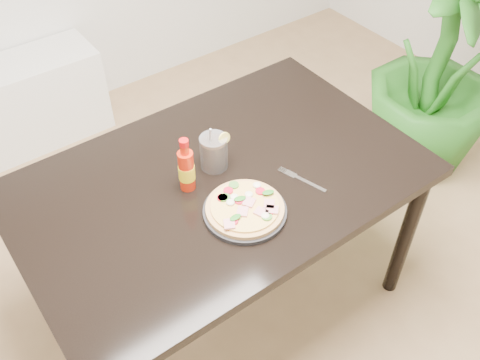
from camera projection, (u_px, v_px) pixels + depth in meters
floor at (349, 350)px, 2.19m from camera, size 4.50×4.50×0.00m
dining_table at (220, 194)px, 1.91m from camera, size 1.40×0.90×0.75m
plate at (245, 211)px, 1.72m from camera, size 0.27×0.27×0.02m
pizza at (245, 207)px, 1.71m from camera, size 0.25×0.25×0.03m
hot_sauce_bottle at (186, 169)px, 1.76m from camera, size 0.06×0.06×0.21m
cola_cup at (214, 153)px, 1.85m from camera, size 0.10×0.10×0.19m
fork at (301, 179)px, 1.84m from camera, size 0.07×0.18×0.00m
houseplant at (439, 69)px, 2.63m from camera, size 0.89×0.89×1.17m
plant_pot at (416, 143)px, 2.96m from camera, size 0.28×0.28×0.22m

